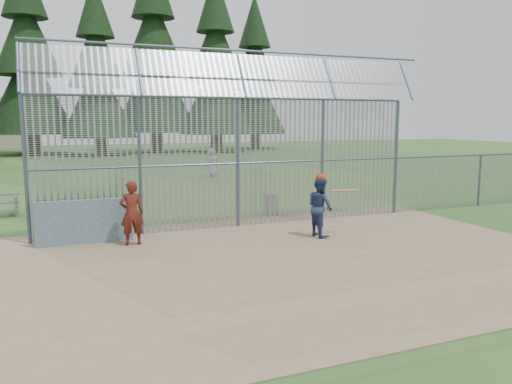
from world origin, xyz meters
name	(u,v)px	position (x,y,z in m)	size (l,w,h in m)	color
ground	(286,254)	(0.00, 0.00, 0.00)	(120.00, 120.00, 0.00)	#2D511E
dirt_infield	(295,258)	(0.00, -0.50, 0.01)	(14.00, 10.00, 0.02)	#756047
dugout_wall	(85,222)	(-4.60, 2.90, 0.62)	(2.50, 0.12, 1.20)	#38566B
batter	(320,207)	(1.70, 1.31, 0.87)	(0.83, 0.64, 1.70)	navy
onlooker	(132,213)	(-3.45, 2.31, 0.89)	(0.63, 0.41, 1.73)	maroon
bg_kid_standing	(212,163)	(3.39, 17.13, 0.85)	(0.83, 0.54, 1.70)	slate
batting_gear	(325,181)	(1.84, 1.28, 1.62)	(1.26, 0.41, 0.61)	#AC2616
trash_can	(271,204)	(1.78, 4.98, 0.38)	(0.56, 0.56, 0.82)	gray
backstop_fence	(291,150)	(1.81, 3.43, 2.36)	(20.09, 0.81, 5.30)	#47566B
conifer_row	(124,44)	(1.93, 41.51, 10.83)	(38.48, 12.26, 20.20)	#332319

